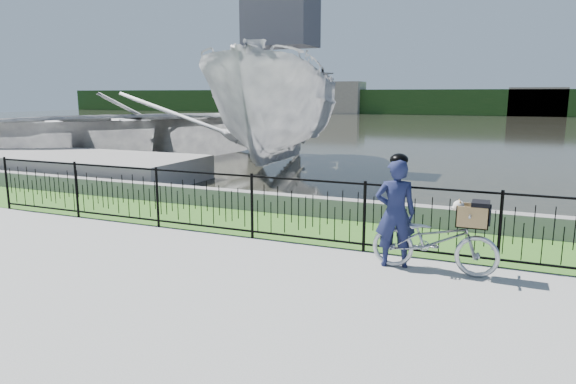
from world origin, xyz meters
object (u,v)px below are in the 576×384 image
at_px(dock, 50,164).
at_px(cyclist, 395,211).
at_px(boat_near, 281,108).
at_px(boat_far, 116,125).
at_px(bicycle_rig, 435,239).

bearing_deg(dock, cyclist, -20.86).
relative_size(dock, boat_near, 0.96).
distance_m(dock, boat_far, 4.81).
xyz_separation_m(bicycle_rig, boat_near, (-6.20, 8.72, 1.54)).
bearing_deg(boat_near, dock, -144.36).
distance_m(bicycle_rig, boat_far, 16.21).
height_order(cyclist, boat_far, boat_far).
relative_size(dock, bicycle_rig, 5.71).
relative_size(dock, boat_far, 0.66).
bearing_deg(cyclist, dock, 159.14).
relative_size(cyclist, boat_far, 0.11).
distance_m(dock, bicycle_rig, 12.95).
distance_m(boat_near, boat_far, 7.31).
bearing_deg(boat_far, bicycle_rig, -33.69).
distance_m(bicycle_rig, cyclist, 0.68).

